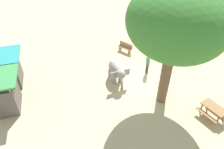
{
  "coord_description": "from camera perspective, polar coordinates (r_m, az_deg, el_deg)",
  "views": [
    {
      "loc": [
        -11.44,
        5.03,
        10.35
      ],
      "look_at": [
        0.39,
        1.65,
        0.8
      ],
      "focal_mm": 33.69,
      "sensor_mm": 36.0,
      "label": 1
    }
  ],
  "objects": [
    {
      "name": "ground_plane",
      "position": [
        16.22,
        5.98,
        -2.06
      ],
      "size": [
        60.0,
        60.0,
        0.0
      ],
      "primitive_type": "plane",
      "color": "tan"
    },
    {
      "name": "elephant",
      "position": [
        15.67,
        1.18,
        1.11
      ],
      "size": [
        2.24,
        1.49,
        1.54
      ],
      "rotation": [
        0.0,
        0.0,
        3.26
      ],
      "color": "gray",
      "rests_on": "ground_plane"
    },
    {
      "name": "person_handler",
      "position": [
        16.77,
        9.66,
        3.12
      ],
      "size": [
        0.51,
        0.32,
        1.62
      ],
      "rotation": [
        0.0,
        0.0,
        1.6
      ],
      "color": "#3F3833",
      "rests_on": "ground_plane"
    },
    {
      "name": "shade_tree_main",
      "position": [
        11.97,
        17.04,
        13.39
      ],
      "size": [
        5.89,
        5.4,
        7.85
      ],
      "color": "brown",
      "rests_on": "ground_plane"
    },
    {
      "name": "wooden_bench",
      "position": [
        19.58,
        3.63,
        7.45
      ],
      "size": [
        1.38,
        1.13,
        0.88
      ],
      "rotation": [
        0.0,
        0.0,
        0.61
      ],
      "color": "#9E7A51",
      "rests_on": "ground_plane"
    },
    {
      "name": "picnic_table_near",
      "position": [
        14.74,
        25.85,
        -8.49
      ],
      "size": [
        1.87,
        1.86,
        0.78
      ],
      "rotation": [
        0.0,
        0.0,
        0.3
      ],
      "color": "olive",
      "rests_on": "ground_plane"
    },
    {
      "name": "market_stall_green",
      "position": [
        15.13,
        -27.71,
        -4.91
      ],
      "size": [
        2.5,
        2.5,
        2.52
      ],
      "color": "#59514C",
      "rests_on": "ground_plane"
    },
    {
      "name": "market_stall_teal",
      "position": [
        17.16,
        -26.76,
        0.79
      ],
      "size": [
        2.5,
        2.5,
        2.52
      ],
      "color": "#59514C",
      "rests_on": "ground_plane"
    },
    {
      "name": "feed_bucket",
      "position": [
        18.09,
        -0.11,
        3.56
      ],
      "size": [
        0.36,
        0.36,
        0.32
      ],
      "primitive_type": "cylinder",
      "color": "gray",
      "rests_on": "ground_plane"
    }
  ]
}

